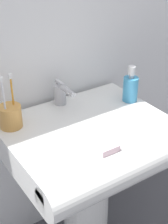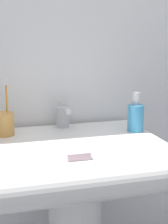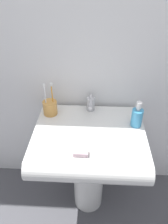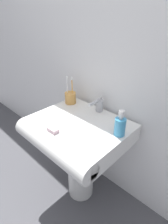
% 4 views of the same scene
% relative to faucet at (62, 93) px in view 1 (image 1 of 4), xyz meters
% --- Properties ---
extents(sink_pedestal, '(0.20, 0.20, 0.58)m').
position_rel_faucet_xyz_m(sink_pedestal, '(-0.00, -0.19, -0.47)').
color(sink_pedestal, white).
rests_on(sink_pedestal, ground).
extents(sink_basin, '(0.64, 0.55, 0.12)m').
position_rel_faucet_xyz_m(sink_basin, '(-0.00, -0.24, -0.12)').
color(sink_basin, white).
rests_on(sink_basin, sink_pedestal).
extents(faucet, '(0.05, 0.14, 0.11)m').
position_rel_faucet_xyz_m(faucet, '(0.00, 0.00, 0.00)').
color(faucet, '#B7B7BC').
rests_on(faucet, sink_basin).
extents(toothbrush_cup, '(0.09, 0.09, 0.22)m').
position_rel_faucet_xyz_m(toothbrush_cup, '(-0.25, -0.05, -0.01)').
color(toothbrush_cup, '#D19347').
rests_on(toothbrush_cup, sink_basin).
extents(soap_bottle, '(0.06, 0.06, 0.16)m').
position_rel_faucet_xyz_m(soap_bottle, '(0.27, -0.13, 0.01)').
color(soap_bottle, '#3F99CC').
rests_on(soap_bottle, sink_basin).
extents(bar_soap, '(0.08, 0.04, 0.02)m').
position_rel_faucet_xyz_m(bar_soap, '(-0.04, -0.38, -0.04)').
color(bar_soap, silver).
rests_on(bar_soap, sink_basin).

